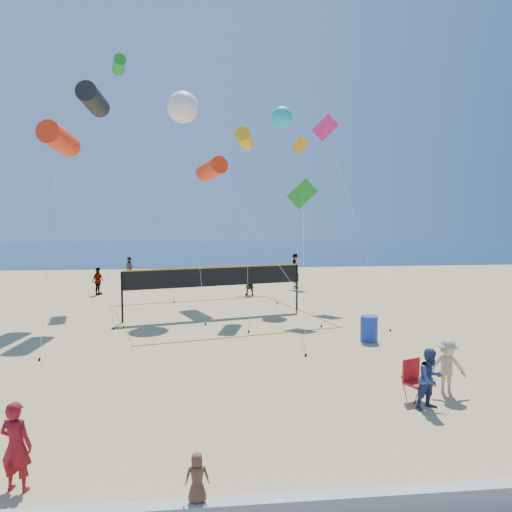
{
  "coord_description": "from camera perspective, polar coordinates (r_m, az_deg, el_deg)",
  "views": [
    {
      "loc": [
        -0.04,
        -10.55,
        5.13
      ],
      "look_at": [
        1.36,
        2.0,
        4.07
      ],
      "focal_mm": 35.0,
      "sensor_mm": 36.0,
      "label": 1
    }
  ],
  "objects": [
    {
      "name": "bystander_b",
      "position": [
        15.46,
        21.03,
        -11.77
      ],
      "size": [
        1.12,
        0.74,
        1.61
      ],
      "primitive_type": "imported",
      "rotation": [
        0.0,
        0.0,
        -0.14
      ],
      "color": "#CCB288",
      "rests_on": "ground"
    },
    {
      "name": "ocean",
      "position": [
        72.73,
        -6.33,
        0.72
      ],
      "size": [
        140.0,
        50.0,
        0.03
      ],
      "primitive_type": "cube",
      "color": "navy",
      "rests_on": "ground"
    },
    {
      "name": "bystander_a",
      "position": [
        14.27,
        19.33,
        -13.1
      ],
      "size": [
        0.94,
        0.84,
        1.62
      ],
      "primitive_type": "imported",
      "rotation": [
        0.0,
        0.0,
        0.34
      ],
      "color": "navy",
      "rests_on": "ground"
    },
    {
      "name": "kite_2",
      "position": [
        27.68,
        -1.28,
        13.24
      ],
      "size": [
        1.24,
        7.14,
        9.74
      ],
      "rotation": [
        0.0,
        0.0,
        -0.25
      ],
      "color": "orange",
      "rests_on": "ground"
    },
    {
      "name": "kite_9",
      "position": [
        39.06,
        5.02,
        11.44
      ],
      "size": [
        2.42,
        8.55,
        11.22
      ],
      "rotation": [
        0.0,
        0.0,
        -0.44
      ],
      "color": "orange",
      "rests_on": "ground"
    },
    {
      "name": "kite_6",
      "position": [
        29.01,
        -8.37,
        16.46
      ],
      "size": [
        2.3,
        6.69,
        11.9
      ],
      "rotation": [
        0.0,
        0.0,
        -0.41
      ],
      "color": "white",
      "rests_on": "ground"
    },
    {
      "name": "far_person_1",
      "position": [
        31.7,
        -0.74,
        -3.06
      ],
      "size": [
        1.56,
        0.91,
        1.6
      ],
      "primitive_type": "imported",
      "rotation": [
        0.0,
        0.0,
        -0.32
      ],
      "color": "gray",
      "rests_on": "ground"
    },
    {
      "name": "ground",
      "position": [
        11.73,
        -5.95,
        -21.16
      ],
      "size": [
        120.0,
        120.0,
        0.0
      ],
      "primitive_type": "plane",
      "color": "tan",
      "rests_on": "ground"
    },
    {
      "name": "kite_7",
      "position": [
        31.2,
        2.97,
        15.56
      ],
      "size": [
        1.57,
        3.11,
        11.61
      ],
      "rotation": [
        0.0,
        0.0,
        -0.27
      ],
      "color": "#19BBE4",
      "rests_on": "ground"
    },
    {
      "name": "far_person_4",
      "position": [
        43.54,
        4.51,
        -0.87
      ],
      "size": [
        1.01,
        1.26,
        1.7
      ],
      "primitive_type": "imported",
      "rotation": [
        0.0,
        0.0,
        1.17
      ],
      "color": "gray",
      "rests_on": "ground"
    },
    {
      "name": "kite_4",
      "position": [
        24.94,
        5.33,
        6.31
      ],
      "size": [
        2.21,
        7.69,
        6.95
      ],
      "rotation": [
        0.0,
        0.0,
        0.04
      ],
      "color": "#1C9422",
      "rests_on": "ground"
    },
    {
      "name": "volleyball_net",
      "position": [
        25.23,
        -4.71,
        -3.01
      ],
      "size": [
        11.3,
        11.19,
        2.49
      ],
      "rotation": [
        0.0,
        0.0,
        0.25
      ],
      "color": "black",
      "rests_on": "ground"
    },
    {
      "name": "camp_chair",
      "position": [
        14.8,
        17.67,
        -13.08
      ],
      "size": [
        0.78,
        0.89,
        1.26
      ],
      "rotation": [
        0.0,
        0.0,
        0.39
      ],
      "color": "red",
      "rests_on": "ground"
    },
    {
      "name": "kite_8",
      "position": [
        35.03,
        -15.38,
        20.27
      ],
      "size": [
        4.11,
        5.32,
        15.11
      ],
      "rotation": [
        0.0,
        0.0,
        0.23
      ],
      "color": "#1C9422",
      "rests_on": "ground"
    },
    {
      "name": "kite_10",
      "position": [
        30.01,
        -5.08,
        9.86
      ],
      "size": [
        5.75,
        9.37,
        8.47
      ],
      "rotation": [
        0.0,
        0.0,
        0.4
      ],
      "color": "red",
      "rests_on": "ground"
    },
    {
      "name": "kite_0",
      "position": [
        27.15,
        -21.58,
        12.3
      ],
      "size": [
        2.06,
        9.63,
        9.59
      ],
      "rotation": [
        0.0,
        0.0,
        -0.14
      ],
      "color": "red",
      "rests_on": "ground"
    },
    {
      "name": "kite_5",
      "position": [
        30.86,
        8.28,
        13.24
      ],
      "size": [
        1.59,
        9.74,
        11.21
      ],
      "rotation": [
        0.0,
        0.0,
        -0.13
      ],
      "color": "#E82579",
      "rests_on": "ground"
    },
    {
      "name": "woman",
      "position": [
        10.82,
        -25.74,
        -18.98
      ],
      "size": [
        0.71,
        0.56,
        1.7
      ],
      "primitive_type": "imported",
      "rotation": [
        0.0,
        0.0,
        2.87
      ],
      "color": "maroon",
      "rests_on": "ground"
    },
    {
      "name": "far_person_2",
      "position": [
        35.33,
        4.62,
        -2.25
      ],
      "size": [
        0.57,
        0.69,
        1.62
      ],
      "primitive_type": "imported",
      "rotation": [
        0.0,
        0.0,
        1.93
      ],
      "color": "gray",
      "rests_on": "ground"
    },
    {
      "name": "far_person_0",
      "position": [
        33.41,
        -17.63,
        -2.76
      ],
      "size": [
        0.82,
        1.11,
        1.75
      ],
      "primitive_type": "imported",
      "rotation": [
        0.0,
        0.0,
        1.13
      ],
      "color": "gray",
      "rests_on": "ground"
    },
    {
      "name": "far_person_3",
      "position": [
        41.0,
        -14.2,
        -1.33
      ],
      "size": [
        0.9,
        0.73,
        1.73
      ],
      "primitive_type": "imported",
      "rotation": [
        0.0,
        0.0,
        0.09
      ],
      "color": "gray",
      "rests_on": "ground"
    },
    {
      "name": "kite_1",
      "position": [
        27.59,
        -18.12,
        16.61
      ],
      "size": [
        2.09,
        5.33,
        11.58
      ],
      "rotation": [
        0.0,
        0.0,
        -0.09
      ],
      "color": "black",
      "rests_on": "ground"
    },
    {
      "name": "toddler",
      "position": [
        8.63,
        -6.74,
        -23.84
      ],
      "size": [
        0.4,
        0.27,
        0.79
      ],
      "primitive_type": "imported",
      "rotation": [
        0.0,
        0.0,
        3.11
      ],
      "color": "brown",
      "rests_on": "seawall"
    },
    {
      "name": "trash_barrel",
      "position": [
        20.87,
        12.79,
        -8.1
      ],
      "size": [
        0.84,
        0.84,
        1.03
      ],
      "primitive_type": "cylinder",
      "rotation": [
        0.0,
        0.0,
        -0.26
      ],
      "color": "#1936A5",
      "rests_on": "ground"
    }
  ]
}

